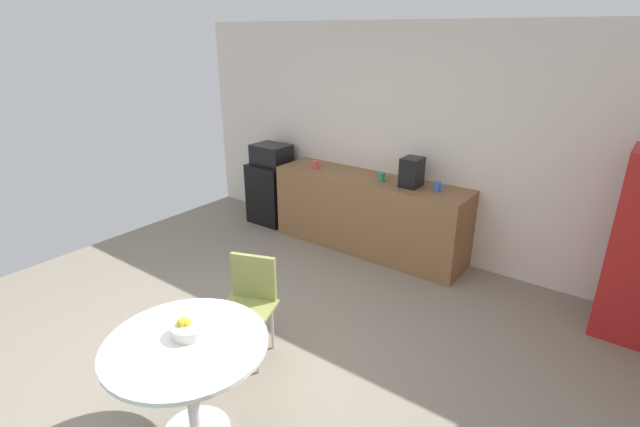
# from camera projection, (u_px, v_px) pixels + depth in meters

# --- Properties ---
(ground_plane) EXTENTS (6.00, 6.00, 0.00)m
(ground_plane) POSITION_uv_depth(u_px,v_px,m) (212.00, 373.00, 3.64)
(ground_plane) COLOR gray
(wall_back) EXTENTS (6.00, 0.10, 2.60)m
(wall_back) POSITION_uv_depth(u_px,v_px,m) (402.00, 141.00, 5.40)
(wall_back) COLOR silver
(wall_back) RESTS_ON ground_plane
(counter_block) EXTENTS (2.36, 0.60, 0.90)m
(counter_block) POSITION_uv_depth(u_px,v_px,m) (368.00, 214.00, 5.57)
(counter_block) COLOR brown
(counter_block) RESTS_ON ground_plane
(mini_fridge) EXTENTS (0.54, 0.54, 0.82)m
(mini_fridge) POSITION_uv_depth(u_px,v_px,m) (273.00, 192.00, 6.44)
(mini_fridge) COLOR black
(mini_fridge) RESTS_ON ground_plane
(microwave) EXTENTS (0.48, 0.38, 0.26)m
(microwave) POSITION_uv_depth(u_px,v_px,m) (272.00, 154.00, 6.24)
(microwave) COLOR black
(microwave) RESTS_ON mini_fridge
(round_table) EXTENTS (1.00, 1.00, 0.73)m
(round_table) POSITION_uv_depth(u_px,v_px,m) (188.00, 363.00, 2.89)
(round_table) COLOR silver
(round_table) RESTS_ON ground_plane
(chair_olive) EXTENTS (0.54, 0.54, 0.83)m
(chair_olive) POSITION_uv_depth(u_px,v_px,m) (250.00, 295.00, 3.73)
(chair_olive) COLOR silver
(chair_olive) RESTS_ON ground_plane
(fruit_bowl) EXTENTS (0.23, 0.23, 0.11)m
(fruit_bowl) POSITION_uv_depth(u_px,v_px,m) (189.00, 328.00, 2.89)
(fruit_bowl) COLOR silver
(fruit_bowl) RESTS_ON round_table
(mug_white) EXTENTS (0.13, 0.08, 0.09)m
(mug_white) POSITION_uv_depth(u_px,v_px,m) (316.00, 164.00, 5.77)
(mug_white) COLOR #D84C4C
(mug_white) RESTS_ON counter_block
(mug_green) EXTENTS (0.13, 0.08, 0.09)m
(mug_green) POSITION_uv_depth(u_px,v_px,m) (438.00, 186.00, 4.95)
(mug_green) COLOR #3F66BF
(mug_green) RESTS_ON counter_block
(mug_red) EXTENTS (0.13, 0.08, 0.09)m
(mug_red) POSITION_uv_depth(u_px,v_px,m) (382.00, 177.00, 5.29)
(mug_red) COLOR #338C59
(mug_red) RESTS_ON counter_block
(coffee_maker) EXTENTS (0.20, 0.24, 0.32)m
(coffee_maker) POSITION_uv_depth(u_px,v_px,m) (412.00, 172.00, 5.06)
(coffee_maker) COLOR black
(coffee_maker) RESTS_ON counter_block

